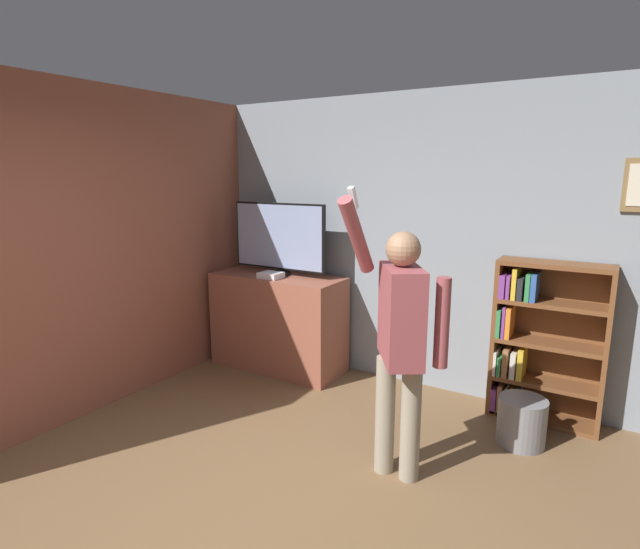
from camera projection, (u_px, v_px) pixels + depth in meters
The scene contains 8 objects.
wall_back at pixel (417, 243), 4.59m from camera, with size 6.16×0.09×2.70m.
wall_side_brick at pixel (131, 246), 4.43m from camera, with size 0.06×4.50×2.70m.
tv_ledge at pixel (278, 322), 5.11m from camera, with size 1.36×0.56×0.97m.
television at pixel (279, 238), 4.98m from camera, with size 1.06×0.22×0.72m.
game_console at pixel (271, 275), 4.89m from camera, with size 0.21×0.18×0.06m.
bookshelf at pixel (537, 343), 4.01m from camera, with size 0.84×0.28×1.31m.
person at pixel (400, 332), 3.15m from camera, with size 0.62×0.57×1.91m.
waste_bin at pixel (522, 421), 3.70m from camera, with size 0.35×0.35×0.36m.
Camera 1 is at (1.61, -1.43, 1.99)m, focal length 28.00 mm.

